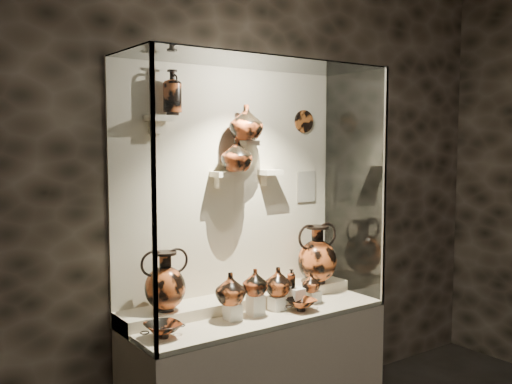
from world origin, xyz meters
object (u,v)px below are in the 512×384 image
(amphora_right, at_px, (317,254))
(jug_a, at_px, (230,288))
(lekythos_tall, at_px, (172,90))
(lekythos_small, at_px, (291,277))
(jug_b, at_px, (255,282))
(jug_e, at_px, (311,282))
(ovoid_vase_a, at_px, (237,155))
(jug_c, at_px, (278,281))
(kylix_right, at_px, (301,304))
(ovoid_vase_b, at_px, (246,123))
(kylix_left, at_px, (163,329))
(amphora_left, at_px, (165,281))

(amphora_right, height_order, jug_a, amphora_right)
(lekythos_tall, bearing_deg, lekythos_small, -35.53)
(jug_b, xyz_separation_m, jug_e, (0.46, 0.00, -0.07))
(ovoid_vase_a, bearing_deg, jug_c, -38.44)
(jug_a, height_order, kylix_right, jug_a)
(jug_b, distance_m, jug_e, 0.46)
(jug_c, height_order, ovoid_vase_a, ovoid_vase_a)
(jug_c, height_order, ovoid_vase_b, ovoid_vase_b)
(jug_a, xyz_separation_m, ovoid_vase_b, (0.28, 0.23, 1.01))
(lekythos_tall, bearing_deg, kylix_left, -142.86)
(ovoid_vase_a, bearing_deg, amphora_right, 8.89)
(jug_c, distance_m, ovoid_vase_a, 0.86)
(amphora_right, xyz_separation_m, kylix_left, (-1.32, -0.22, -0.23))
(amphora_right, bearing_deg, lekythos_tall, -179.17)
(jug_c, xyz_separation_m, kylix_right, (0.10, -0.12, -0.14))
(amphora_right, relative_size, kylix_right, 1.77)
(amphora_right, height_order, ovoid_vase_a, ovoid_vase_a)
(kylix_right, relative_size, ovoid_vase_a, 1.09)
(jug_e, distance_m, lekythos_tall, 1.54)
(amphora_left, distance_m, jug_a, 0.39)
(amphora_right, height_order, kylix_right, amphora_right)
(lekythos_small, relative_size, lekythos_tall, 0.47)
(jug_b, bearing_deg, jug_e, 10.16)
(lekythos_small, relative_size, ovoid_vase_a, 0.67)
(jug_c, height_order, kylix_left, jug_c)
(lekythos_small, xyz_separation_m, ovoid_vase_b, (-0.21, 0.21, 1.01))
(jug_c, relative_size, ovoid_vase_a, 0.85)
(amphora_right, relative_size, jug_e, 3.27)
(amphora_left, xyz_separation_m, lekythos_tall, (0.10, 0.08, 1.14))
(lekythos_tall, bearing_deg, kylix_right, -43.85)
(jug_b, relative_size, kylix_right, 0.70)
(jug_b, height_order, lekythos_tall, lekythos_tall)
(jug_a, bearing_deg, kylix_left, 172.96)
(jug_b, relative_size, ovoid_vase_b, 0.72)
(ovoid_vase_a, bearing_deg, lekythos_small, -24.09)
(jug_a, xyz_separation_m, kylix_left, (-0.47, -0.04, -0.15))
(amphora_right, distance_m, jug_c, 0.51)
(jug_a, distance_m, jug_c, 0.38)
(amphora_left, height_order, kylix_right, amphora_left)
(jug_a, distance_m, kylix_left, 0.49)
(ovoid_vase_b, bearing_deg, lekythos_tall, -176.89)
(jug_e, bearing_deg, amphora_right, 33.14)
(jug_a, height_order, jug_c, jug_a)
(jug_a, distance_m, kylix_right, 0.51)
(jug_c, distance_m, kylix_left, 0.86)
(amphora_right, xyz_separation_m, ovoid_vase_b, (-0.57, 0.06, 0.92))
(jug_a, height_order, lekythos_small, jug_a)
(kylix_left, relative_size, kylix_right, 1.06)
(amphora_left, distance_m, amphora_right, 1.18)
(kylix_left, distance_m, lekythos_tall, 1.40)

